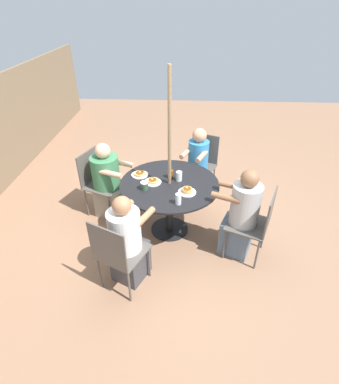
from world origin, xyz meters
name	(u,v)px	position (x,y,z in m)	size (l,w,h in m)	color
ground_plane	(170,229)	(0.00, 0.00, 0.00)	(12.00, 12.00, 0.00)	#8C664C
patio_table	(170,191)	(0.00, 0.00, 0.63)	(1.24, 1.24, 0.75)	black
umbrella_pole	(170,160)	(0.00, 0.00, 1.07)	(0.04, 0.04, 2.14)	#846B4C
patio_chair_north	(117,252)	(-1.00, 0.48, 0.54)	(0.61, 0.61, 0.94)	#514C47
diner_north	(128,243)	(-0.84, 0.40, 0.51)	(0.56, 0.50, 1.12)	#3D3D42
patio_chair_east	(256,221)	(-0.43, -1.02, 0.54)	(0.60, 0.60, 0.94)	#514C47
diner_east	(241,217)	(-0.36, -0.86, 0.54)	(0.49, 0.58, 1.17)	slate
patio_chair_south	(201,161)	(1.02, -0.44, 0.54)	(0.60, 0.60, 0.94)	#514C47
diner_south	(197,167)	(0.85, -0.37, 0.53)	(0.54, 0.46, 1.13)	beige
patio_chair_west	(98,179)	(0.39, 1.04, 0.54)	(0.59, 0.59, 0.94)	#514C47
diner_west	(109,184)	(0.33, 0.87, 0.50)	(0.52, 0.60, 1.11)	gray
pancake_plate_a	(153,181)	(0.00, 0.21, 0.77)	(0.21, 0.21, 0.05)	white
pancake_plate_b	(187,191)	(-0.20, -0.22, 0.78)	(0.21, 0.21, 0.07)	white
pancake_plate_c	(140,174)	(0.17, 0.40, 0.77)	(0.21, 0.21, 0.05)	white
syrup_bottle	(171,174)	(0.13, -0.01, 0.81)	(0.09, 0.07, 0.15)	brown
coffee_cup	(145,186)	(-0.15, 0.29, 0.80)	(0.09, 0.09, 0.10)	#33513D
drinking_glass_a	(178,199)	(-0.43, -0.12, 0.82)	(0.07, 0.07, 0.13)	silver
drinking_glass_b	(179,176)	(0.07, -0.12, 0.82)	(0.08, 0.08, 0.12)	silver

